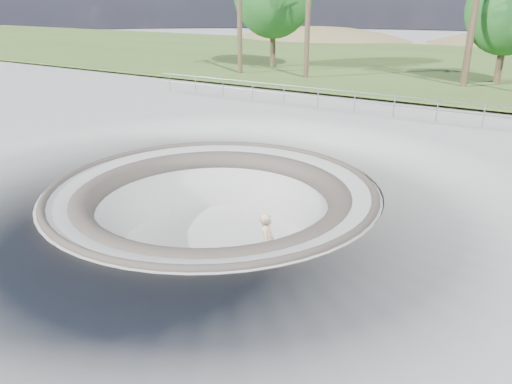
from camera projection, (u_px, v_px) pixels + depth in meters
ground at (213, 188)px, 15.57m from camera, size 180.00×180.00×0.00m
skate_bowl at (214, 240)px, 16.23m from camera, size 14.00×14.00×4.10m
grass_strip at (448, 64)px, 42.47m from camera, size 180.00×36.00×0.12m
distant_hills at (512, 106)px, 61.66m from camera, size 103.20×45.00×28.60m
safety_railing at (355, 102)px, 24.84m from camera, size 25.00×0.06×1.03m
skateboard at (267, 272)px, 14.34m from camera, size 0.78×0.25×0.08m
skater at (267, 244)px, 14.00m from camera, size 0.67×0.79×1.83m
bushy_tree_mid at (509, 9)px, 31.22m from camera, size 5.24×4.77×7.56m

